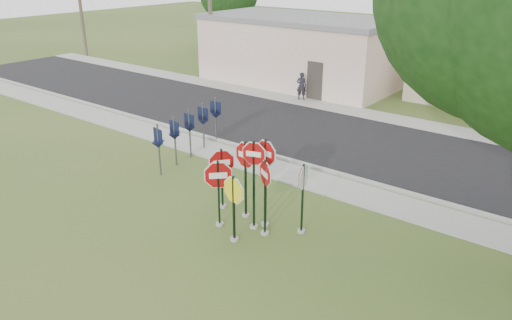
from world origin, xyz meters
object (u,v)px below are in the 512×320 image
Objects in this scene: stop_sign_center at (254,173)px; stop_sign_yellow at (234,201)px; pedestrian at (301,86)px; utility_pole_near at (210,2)px; stop_sign_left at (218,185)px.

stop_sign_yellow is at bearing -90.05° from stop_sign_center.
stop_sign_yellow is at bearing 92.63° from pedestrian.
stop_sign_center is at bearing 94.19° from pedestrian.
stop_sign_yellow is 0.22× the size of utility_pole_near.
stop_sign_left is 14.76m from pedestrian.
stop_sign_yellow reaches higher than pedestrian.
stop_sign_center is 1.14m from stop_sign_left.
stop_sign_yellow is at bearing -45.78° from utility_pole_near.
stop_sign_left is (-0.92, -0.52, -0.43)m from stop_sign_center.
stop_sign_left is 0.24× the size of utility_pole_near.
stop_sign_left reaches higher than stop_sign_yellow.
pedestrian is (7.42, -0.65, -4.13)m from utility_pole_near.
utility_pole_near is at bearing -28.32° from pedestrian.
stop_sign_center is 1.86× the size of pedestrian.
stop_sign_left is at bearing -46.91° from utility_pole_near.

